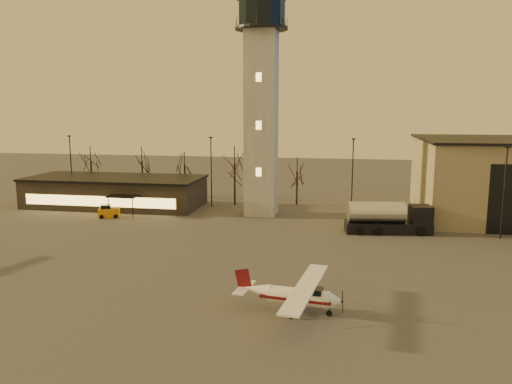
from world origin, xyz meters
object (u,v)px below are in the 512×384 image
control_tower (261,91)px  service_cart (109,213)px  fuel_truck (388,221)px  terminal (115,191)px  cessna_front (301,300)px

control_tower → service_cart: size_ratio=10.97×
fuel_truck → terminal: bearing=158.7°
control_tower → cessna_front: size_ratio=3.16×
fuel_truck → service_cart: (-35.35, 1.88, -0.78)m
fuel_truck → service_cart: 35.41m
cessna_front → control_tower: bearing=111.8°
terminal → cessna_front: (30.27, -34.09, -1.19)m
control_tower → service_cart: control_tower is taller
control_tower → fuel_truck: size_ratio=3.28×
control_tower → terminal: bearing=174.9°
terminal → cessna_front: 45.60m
cessna_front → service_cart: cessna_front is taller
service_cart → terminal: bearing=89.1°
cessna_front → terminal: bearing=138.9°
control_tower → cessna_front: 36.54m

